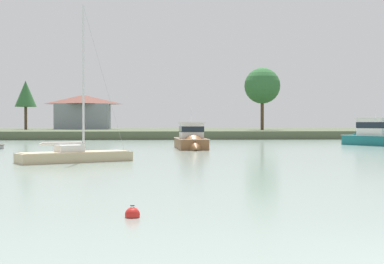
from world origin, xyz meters
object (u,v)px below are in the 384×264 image
object	(u,v)px
cruiser_teal	(373,139)
mooring_buoy_red	(132,215)
cruiser_wood	(192,143)
sailboat_sand	(75,159)

from	to	relation	value
cruiser_teal	mooring_buoy_red	size ratio (longest dim) A/B	22.97
cruiser_wood	sailboat_sand	bearing A→B (deg)	-117.10
cruiser_wood	mooring_buoy_red	world-z (taller)	cruiser_wood
cruiser_teal	mooring_buoy_red	bearing A→B (deg)	-119.34
cruiser_teal	cruiser_wood	xyz separation A→B (m)	(-21.14, -7.16, -0.15)
cruiser_wood	mooring_buoy_red	xyz separation A→B (m)	(-4.64, -38.71, -0.54)
mooring_buoy_red	cruiser_teal	bearing A→B (deg)	60.66
sailboat_sand	mooring_buoy_red	distance (m)	21.72
cruiser_wood	cruiser_teal	bearing A→B (deg)	18.71
mooring_buoy_red	cruiser_wood	bearing A→B (deg)	83.17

